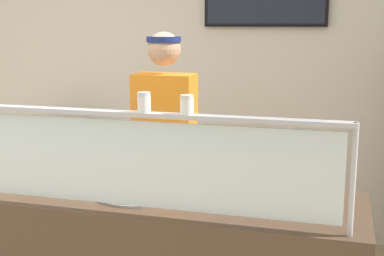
{
  "coord_description": "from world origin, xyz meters",
  "views": [
    {
      "loc": [
        1.74,
        -2.1,
        1.81
      ],
      "look_at": [
        1.04,
        0.38,
        1.3
      ],
      "focal_mm": 49.67,
      "sensor_mm": 36.0,
      "label": 1
    }
  ],
  "objects_px": {
    "worker_figure": "(165,151)",
    "pizza_tray": "(141,189)",
    "parmesan_shaker": "(144,104)",
    "pepper_flake_shaker": "(187,106)",
    "pizza_server": "(132,185)",
    "pizza_box_stack": "(50,130)"
  },
  "relations": [
    {
      "from": "worker_figure",
      "to": "pizza_tray",
      "type": "bearing_deg",
      "value": -82.3
    },
    {
      "from": "parmesan_shaker",
      "to": "pepper_flake_shaker",
      "type": "bearing_deg",
      "value": 0.0
    },
    {
      "from": "pizza_tray",
      "to": "pizza_server",
      "type": "distance_m",
      "value": 0.05
    },
    {
      "from": "pepper_flake_shaker",
      "to": "pizza_box_stack",
      "type": "xyz_separation_m",
      "value": [
        -1.75,
        1.79,
        -0.55
      ]
    },
    {
      "from": "pizza_box_stack",
      "to": "pepper_flake_shaker",
      "type": "bearing_deg",
      "value": -45.58
    },
    {
      "from": "pizza_tray",
      "to": "pepper_flake_shaker",
      "type": "distance_m",
      "value": 0.68
    },
    {
      "from": "worker_figure",
      "to": "pizza_box_stack",
      "type": "distance_m",
      "value": 1.56
    },
    {
      "from": "pizza_server",
      "to": "pizza_box_stack",
      "type": "height_order",
      "value": "pizza_server"
    },
    {
      "from": "pepper_flake_shaker",
      "to": "pizza_box_stack",
      "type": "height_order",
      "value": "pepper_flake_shaker"
    },
    {
      "from": "pizza_server",
      "to": "worker_figure",
      "type": "bearing_deg",
      "value": 109.22
    },
    {
      "from": "pizza_tray",
      "to": "pizza_server",
      "type": "xyz_separation_m",
      "value": [
        -0.04,
        -0.02,
        0.02
      ]
    },
    {
      "from": "pizza_tray",
      "to": "parmesan_shaker",
      "type": "relative_size",
      "value": 5.65
    },
    {
      "from": "parmesan_shaker",
      "to": "pizza_box_stack",
      "type": "xyz_separation_m",
      "value": [
        -1.56,
        1.79,
        -0.55
      ]
    },
    {
      "from": "pepper_flake_shaker",
      "to": "worker_figure",
      "type": "relative_size",
      "value": 0.05
    },
    {
      "from": "pepper_flake_shaker",
      "to": "pizza_box_stack",
      "type": "relative_size",
      "value": 0.19
    },
    {
      "from": "worker_figure",
      "to": "pepper_flake_shaker",
      "type": "bearing_deg",
      "value": -66.09
    },
    {
      "from": "pizza_box_stack",
      "to": "pizza_server",
      "type": "bearing_deg",
      "value": -47.54
    },
    {
      "from": "pizza_box_stack",
      "to": "worker_figure",
      "type": "bearing_deg",
      "value": -31.69
    },
    {
      "from": "pizza_tray",
      "to": "pizza_box_stack",
      "type": "distance_m",
      "value": 2.05
    },
    {
      "from": "pizza_server",
      "to": "pepper_flake_shaker",
      "type": "height_order",
      "value": "pepper_flake_shaker"
    },
    {
      "from": "pizza_tray",
      "to": "pepper_flake_shaker",
      "type": "xyz_separation_m",
      "value": [
        0.34,
        -0.31,
        0.5
      ]
    },
    {
      "from": "pizza_tray",
      "to": "parmesan_shaker",
      "type": "xyz_separation_m",
      "value": [
        0.15,
        -0.31,
        0.5
      ]
    }
  ]
}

